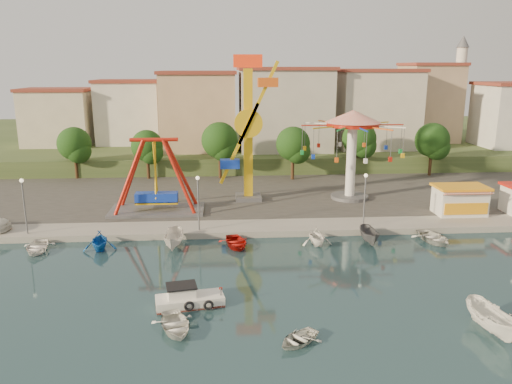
{
  "coord_description": "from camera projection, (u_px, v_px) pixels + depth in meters",
  "views": [
    {
      "loc": [
        -5.64,
        -32.7,
        15.79
      ],
      "look_at": [
        -2.46,
        14.0,
        4.0
      ],
      "focal_mm": 35.0,
      "sensor_mm": 36.0,
      "label": 1
    }
  ],
  "objects": [
    {
      "name": "building_1",
      "position": [
        127.0,
        119.0,
        82.39
      ],
      "size": [
        12.33,
        9.01,
        8.63
      ],
      "primitive_type": "cube",
      "color": "silver",
      "rests_on": "hill_terrace"
    },
    {
      "name": "building_4",
      "position": [
        366.0,
        116.0,
        85.77
      ],
      "size": [
        10.75,
        9.23,
        9.24
      ],
      "primitive_type": "cube",
      "color": "beige",
      "rests_on": "hill_terrace"
    },
    {
      "name": "tree_3",
      "position": [
        293.0,
        144.0,
        68.02
      ],
      "size": [
        4.68,
        4.68,
        7.32
      ],
      "color": "#382314",
      "rests_on": "quay_deck"
    },
    {
      "name": "moored_boat_1",
      "position": [
        99.0,
        240.0,
        44.04
      ],
      "size": [
        3.4,
        3.77,
        1.75
      ],
      "primitive_type": "imported",
      "rotation": [
        0.0,
        0.0,
        0.17
      ],
      "color": "blue",
      "rests_on": "ground"
    },
    {
      "name": "building_2",
      "position": [
        207.0,
        111.0,
        83.49
      ],
      "size": [
        11.95,
        9.28,
        11.23
      ],
      "primitive_type": "cube",
      "color": "tan",
      "rests_on": "hill_terrace"
    },
    {
      "name": "building_0",
      "position": [
        40.0,
        113.0,
        76.05
      ],
      "size": [
        9.26,
        9.53,
        11.87
      ],
      "primitive_type": "cube",
      "color": "beige",
      "rests_on": "hill_terrace"
    },
    {
      "name": "kamikaze_tower",
      "position": [
        250.0,
        132.0,
        56.64
      ],
      "size": [
        4.97,
        3.1,
        16.5
      ],
      "color": "#59595E",
      "rests_on": "quay_deck"
    },
    {
      "name": "lamp_post_1",
      "position": [
        198.0,
        205.0,
        47.16
      ],
      "size": [
        0.14,
        0.14,
        5.0
      ],
      "primitive_type": "cylinder",
      "color": "#59595E",
      "rests_on": "quay_deck"
    },
    {
      "name": "tree_2",
      "position": [
        220.0,
        140.0,
        68.67
      ],
      "size": [
        5.02,
        5.02,
        7.85
      ],
      "color": "#382314",
      "rests_on": "quay_deck"
    },
    {
      "name": "tree_5",
      "position": [
        432.0,
        140.0,
        70.44
      ],
      "size": [
        4.83,
        4.83,
        7.54
      ],
      "color": "#382314",
      "rests_on": "quay_deck"
    },
    {
      "name": "building_3",
      "position": [
        291.0,
        118.0,
        81.6
      ],
      "size": [
        12.59,
        10.5,
        9.2
      ],
      "primitive_type": "cube",
      "color": "beige",
      "rests_on": "hill_terrace"
    },
    {
      "name": "skiff",
      "position": [
        493.0,
        320.0,
        30.15
      ],
      "size": [
        2.27,
        4.75,
        1.76
      ],
      "primitive_type": "imported",
      "rotation": [
        0.0,
        0.0,
        0.12
      ],
      "color": "white",
      "rests_on": "ground"
    },
    {
      "name": "tree_1",
      "position": [
        147.0,
        146.0,
        68.6
      ],
      "size": [
        4.35,
        4.35,
        6.8
      ],
      "color": "#382314",
      "rests_on": "quay_deck"
    },
    {
      "name": "building_5",
      "position": [
        446.0,
        110.0,
        84.6
      ],
      "size": [
        12.77,
        10.96,
        11.21
      ],
      "primitive_type": "cube",
      "color": "tan",
      "rests_on": "hill_terrace"
    },
    {
      "name": "moored_boat_0",
      "position": [
        37.0,
        247.0,
        43.8
      ],
      "size": [
        3.17,
        4.09,
        0.78
      ],
      "primitive_type": "imported",
      "rotation": [
        0.0,
        0.0,
        0.13
      ],
      "color": "white",
      "rests_on": "ground"
    },
    {
      "name": "wave_swinger",
      "position": [
        352.0,
        135.0,
        57.32
      ],
      "size": [
        11.6,
        11.6,
        10.4
      ],
      "color": "#59595E",
      "rests_on": "quay_deck"
    },
    {
      "name": "moored_boat_4",
      "position": [
        317.0,
        236.0,
        45.33
      ],
      "size": [
        3.13,
        3.49,
        1.65
      ],
      "primitive_type": "imported",
      "rotation": [
        0.0,
        0.0,
        0.14
      ],
      "color": "white",
      "rests_on": "ground"
    },
    {
      "name": "pirate_ship_ride",
      "position": [
        156.0,
        177.0,
        52.91
      ],
      "size": [
        10.0,
        5.0,
        8.0
      ],
      "color": "#59595E",
      "rests_on": "quay_deck"
    },
    {
      "name": "tree_0",
      "position": [
        74.0,
        144.0,
        68.59
      ],
      "size": [
        4.6,
        4.6,
        7.19
      ],
      "color": "#382314",
      "rests_on": "quay_deck"
    },
    {
      "name": "moored_boat_6",
      "position": [
        434.0,
        237.0,
        46.15
      ],
      "size": [
        3.78,
        4.68,
        0.86
      ],
      "primitive_type": "imported",
      "rotation": [
        0.0,
        0.0,
        0.22
      ],
      "color": "silver",
      "rests_on": "ground"
    },
    {
      "name": "minaret",
      "position": [
        459.0,
        86.0,
        87.42
      ],
      "size": [
        2.8,
        2.8,
        18.0
      ],
      "color": "silver",
      "rests_on": "hill_terrace"
    },
    {
      "name": "quay_deck",
      "position": [
        252.0,
        150.0,
        95.78
      ],
      "size": [
        200.0,
        100.0,
        0.6
      ],
      "primitive_type": "cube",
      "color": "#9E998E",
      "rests_on": "ground"
    },
    {
      "name": "moored_boat_5",
      "position": [
        370.0,
        236.0,
        45.68
      ],
      "size": [
        1.52,
        3.85,
        1.48
      ],
      "primitive_type": "imported",
      "rotation": [
        0.0,
        0.0,
        -0.02
      ],
      "color": "#525156",
      "rests_on": "ground"
    },
    {
      "name": "cabin_motorboat",
      "position": [
        188.0,
        300.0,
        33.85
      ],
      "size": [
        4.8,
        2.51,
        1.61
      ],
      "rotation": [
        0.0,
        0.0,
        0.18
      ],
      "color": "white",
      "rests_on": "ground"
    },
    {
      "name": "tree_4",
      "position": [
        359.0,
        139.0,
        71.53
      ],
      "size": [
        4.86,
        4.86,
        7.6
      ],
      "color": "#382314",
      "rests_on": "quay_deck"
    },
    {
      "name": "moored_boat_2",
      "position": [
        174.0,
        239.0,
        44.48
      ],
      "size": [
        1.79,
        4.28,
        1.63
      ],
      "primitive_type": "imported",
      "rotation": [
        0.0,
        0.0,
        -0.05
      ],
      "color": "silver",
      "rests_on": "ground"
    },
    {
      "name": "moored_boat_3",
      "position": [
        236.0,
        242.0,
        44.95
      ],
      "size": [
        3.45,
        4.32,
        0.8
      ],
      "primitive_type": "imported",
      "rotation": [
        0.0,
        0.0,
        0.19
      ],
      "color": "#B6140E",
      "rests_on": "ground"
    },
    {
      "name": "hill_terrace",
      "position": [
        250.0,
        140.0,
        100.32
      ],
      "size": [
        200.0,
        60.0,
        3.0
      ],
      "primitive_type": "cube",
      "color": "#384C26",
      "rests_on": "ground"
    },
    {
      "name": "rowboat_a",
      "position": [
        175.0,
        325.0,
        30.63
      ],
      "size": [
        3.51,
        4.22,
        0.76
      ],
      "primitive_type": "imported",
      "rotation": [
        0.0,
        0.0,
        0.28
      ],
      "color": "white",
      "rests_on": "ground"
    },
    {
      "name": "ground",
      "position": [
        303.0,
        293.0,
        35.87
      ],
      "size": [
        200.0,
        200.0,
        0.0
      ],
      "primitive_type": "plane",
      "color": "#122932",
      "rests_on": "ground"
    },
    {
      "name": "booth_left",
      "position": [
        460.0,
        200.0,
        52.56
      ],
      "size": [
        5.4,
        3.78,
        3.08
      ],
      "color": "white",
      "rests_on": "quay_deck"
    },
    {
      "name": "lamp_post_0",
      "position": [
        25.0,
        208.0,
        46.1
      ],
      "size": [
        0.14,
        0.14,
        5.0
      ],
      "primitive_type": "cylinder",
      "color": "#59595E",
      "rests_on": "quay_deck"
    },
    {
      "name": "lamp_post_2",
      "position": [
        364.0,
        202.0,
        48.22
      ],
      "size": [
        0.14,
        0.14,
        5.0
      ],
      "primitive_type": "cylinder",
      "color": "#59595E",
      "rests_on": "quay_deck"
    },
    {
      "name": "asphalt_pad",
      "position": [
        267.0,
        187.0,
        64.74
      ],
      "size": [
        90.0,
        28.0,
        0.01
      ],
      "primitive_type": "cube",
      "color": "#4C4944",
      "rests_on": "quay_deck"
    },
    {
      "name": "rowboat_b",
      "position": [
        298.0,
        339.0,
        29.23
      ],
      "size": [
        3.54,
        3.44,
        0.6
      ],
      "primitive_type": "imported",
      "rotation": [
        0.0,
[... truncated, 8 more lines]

